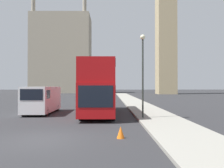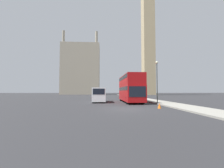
{
  "view_description": "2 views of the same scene",
  "coord_description": "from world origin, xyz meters",
  "views": [
    {
      "loc": [
        3.03,
        -9.87,
        2.4
      ],
      "look_at": [
        3.24,
        10.29,
        2.61
      ],
      "focal_mm": 35.0,
      "sensor_mm": 36.0,
      "label": 1
    },
    {
      "loc": [
        -2.44,
        -15.21,
        1.8
      ],
      "look_at": [
        -0.35,
        17.28,
        3.37
      ],
      "focal_mm": 24.0,
      "sensor_mm": 36.0,
      "label": 2
    }
  ],
  "objects": [
    {
      "name": "white_van",
      "position": [
        -2.97,
        9.48,
        1.27
      ],
      "size": [
        2.09,
        5.37,
        2.36
      ],
      "color": "white",
      "rests_on": "ground_plane"
    },
    {
      "name": "street_lamp",
      "position": [
        5.41,
        5.77,
        4.05
      ],
      "size": [
        0.36,
        0.36,
        5.98
      ],
      "color": "#2D332D",
      "rests_on": "sidewalk_strip"
    },
    {
      "name": "building_block_distant",
      "position": [
        -14.75,
        71.14,
        14.32
      ],
      "size": [
        21.04,
        11.42,
        34.8
      ],
      "color": "#9E937F",
      "rests_on": "ground_plane"
    },
    {
      "name": "sidewalk_strip",
      "position": [
        6.62,
        0.0,
        0.07
      ],
      "size": [
        3.24,
        120.0,
        0.15
      ],
      "color": "gray",
      "rests_on": "ground_plane"
    },
    {
      "name": "ground_plane",
      "position": [
        0.0,
        0.0,
        0.0
      ],
      "size": [
        300.0,
        300.0,
        0.0
      ],
      "primitive_type": "plane",
      "color": "#28282B"
    },
    {
      "name": "traffic_cone",
      "position": [
        3.54,
        0.2,
        0.28
      ],
      "size": [
        0.36,
        0.36,
        0.55
      ],
      "color": "orange",
      "rests_on": "ground_plane"
    },
    {
      "name": "red_double_decker_bus",
      "position": [
        2.13,
        9.07,
        2.42
      ],
      "size": [
        2.58,
        10.07,
        4.34
      ],
      "color": "#A80F11",
      "rests_on": "ground_plane"
    }
  ]
}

